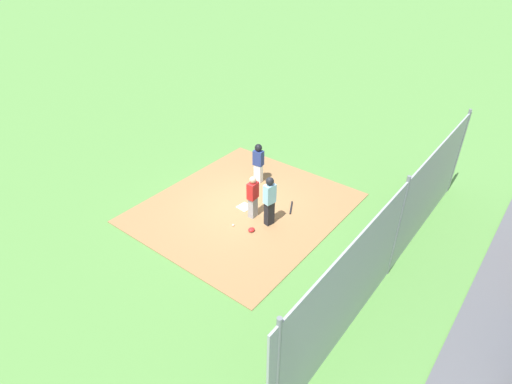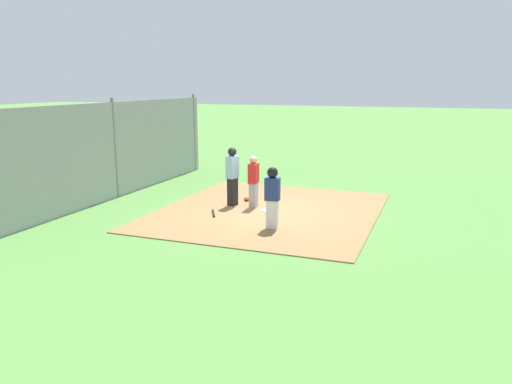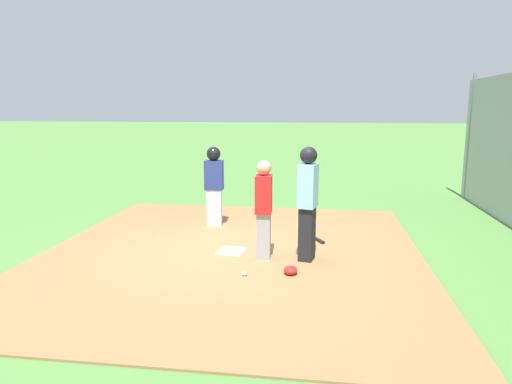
{
  "view_description": "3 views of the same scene",
  "coord_description": "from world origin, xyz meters",
  "px_view_note": "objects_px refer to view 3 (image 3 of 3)",
  "views": [
    {
      "loc": [
        -9.5,
        -7.94,
        8.72
      ],
      "look_at": [
        -0.11,
        -0.62,
        0.99
      ],
      "focal_mm": 29.11,
      "sensor_mm": 36.0,
      "label": 1
    },
    {
      "loc": [
        13.81,
        4.77,
        3.81
      ],
      "look_at": [
        0.18,
        -0.34,
        0.61
      ],
      "focal_mm": 34.88,
      "sensor_mm": 36.0,
      "label": 2
    },
    {
      "loc": [
        -7.41,
        -1.47,
        2.47
      ],
      "look_at": [
        0.28,
        -0.39,
        1.03
      ],
      "focal_mm": 32.13,
      "sensor_mm": 36.0,
      "label": 3
    }
  ],
  "objects_px": {
    "runner": "(214,181)",
    "baseball_bat": "(314,237)",
    "catcher": "(264,208)",
    "baseball": "(244,273)",
    "catcher_mask": "(291,270)",
    "home_plate": "(232,251)",
    "umpire": "(308,201)"
  },
  "relations": [
    {
      "from": "runner",
      "to": "baseball_bat",
      "type": "height_order",
      "value": "runner"
    },
    {
      "from": "runner",
      "to": "baseball_bat",
      "type": "xyz_separation_m",
      "value": [
        -0.75,
        -2.08,
        -0.91
      ]
    },
    {
      "from": "catcher",
      "to": "baseball",
      "type": "distance_m",
      "value": 1.19
    },
    {
      "from": "catcher",
      "to": "catcher_mask",
      "type": "relative_size",
      "value": 6.72
    },
    {
      "from": "baseball_bat",
      "to": "baseball",
      "type": "relative_size",
      "value": 10.36
    },
    {
      "from": "home_plate",
      "to": "baseball_bat",
      "type": "distance_m",
      "value": 1.7
    },
    {
      "from": "home_plate",
      "to": "baseball",
      "type": "relative_size",
      "value": 5.95
    },
    {
      "from": "baseball_bat",
      "to": "catcher_mask",
      "type": "height_order",
      "value": "catcher_mask"
    },
    {
      "from": "baseball",
      "to": "home_plate",
      "type": "bearing_deg",
      "value": 20.17
    },
    {
      "from": "runner",
      "to": "baseball",
      "type": "relative_size",
      "value": 22.29
    },
    {
      "from": "umpire",
      "to": "baseball_bat",
      "type": "xyz_separation_m",
      "value": [
        1.22,
        -0.1,
        -0.95
      ]
    },
    {
      "from": "baseball_bat",
      "to": "catcher_mask",
      "type": "xyz_separation_m",
      "value": [
        -1.93,
        0.31,
        0.03
      ]
    },
    {
      "from": "baseball_bat",
      "to": "baseball",
      "type": "height_order",
      "value": "baseball"
    },
    {
      "from": "baseball_bat",
      "to": "umpire",
      "type": "bearing_deg",
      "value": 147.04
    },
    {
      "from": "home_plate",
      "to": "baseball",
      "type": "xyz_separation_m",
      "value": [
        -1.1,
        -0.41,
        0.03
      ]
    },
    {
      "from": "home_plate",
      "to": "catcher",
      "type": "xyz_separation_m",
      "value": [
        -0.24,
        -0.58,
        0.83
      ]
    },
    {
      "from": "home_plate",
      "to": "runner",
      "type": "relative_size",
      "value": 0.27
    },
    {
      "from": "baseball_bat",
      "to": "catcher_mask",
      "type": "relative_size",
      "value": 3.19
    },
    {
      "from": "catcher",
      "to": "baseball",
      "type": "bearing_deg",
      "value": 75.09
    },
    {
      "from": "umpire",
      "to": "catcher_mask",
      "type": "distance_m",
      "value": 1.18
    },
    {
      "from": "home_plate",
      "to": "baseball",
      "type": "bearing_deg",
      "value": -159.83
    },
    {
      "from": "umpire",
      "to": "catcher_mask",
      "type": "height_order",
      "value": "umpire"
    },
    {
      "from": "home_plate",
      "to": "catcher_mask",
      "type": "distance_m",
      "value": 1.43
    },
    {
      "from": "catcher",
      "to": "baseball_bat",
      "type": "xyz_separation_m",
      "value": [
        1.23,
        -0.8,
        -0.81
      ]
    },
    {
      "from": "baseball",
      "to": "baseball_bat",
      "type": "bearing_deg",
      "value": -25.06
    },
    {
      "from": "baseball",
      "to": "catcher_mask",
      "type": "bearing_deg",
      "value": -76.35
    },
    {
      "from": "runner",
      "to": "baseball_bat",
      "type": "relative_size",
      "value": 2.15
    },
    {
      "from": "catcher_mask",
      "to": "baseball",
      "type": "height_order",
      "value": "catcher_mask"
    },
    {
      "from": "home_plate",
      "to": "catcher_mask",
      "type": "height_order",
      "value": "catcher_mask"
    },
    {
      "from": "home_plate",
      "to": "runner",
      "type": "bearing_deg",
      "value": 21.95
    },
    {
      "from": "runner",
      "to": "umpire",
      "type": "bearing_deg",
      "value": 39.37
    },
    {
      "from": "umpire",
      "to": "baseball",
      "type": "distance_m",
      "value": 1.56
    }
  ]
}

